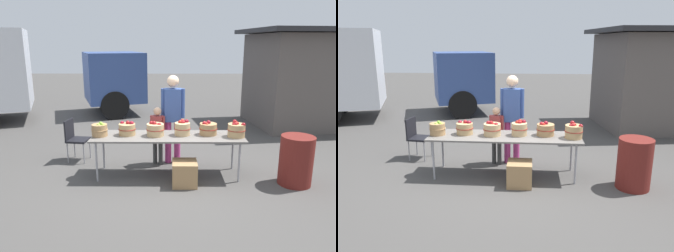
% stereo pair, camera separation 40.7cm
% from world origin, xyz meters
% --- Properties ---
extents(ground_plane, '(40.00, 40.00, 0.00)m').
position_xyz_m(ground_plane, '(0.00, 0.00, 0.00)').
color(ground_plane, '#474442').
extents(market_table, '(2.70, 0.76, 0.75)m').
position_xyz_m(market_table, '(0.00, 0.00, 0.71)').
color(market_table, slate).
rests_on(market_table, ground).
extents(apple_basket_green_0, '(0.30, 0.30, 0.26)m').
position_xyz_m(apple_basket_green_0, '(-1.21, -0.02, 0.87)').
color(apple_basket_green_0, '#A87F51').
rests_on(apple_basket_green_0, market_table).
extents(apple_basket_red_0, '(0.31, 0.31, 0.26)m').
position_xyz_m(apple_basket_red_0, '(-0.73, 0.05, 0.86)').
color(apple_basket_red_0, tan).
rests_on(apple_basket_red_0, market_table).
extents(apple_basket_red_1, '(0.33, 0.33, 0.27)m').
position_xyz_m(apple_basket_red_1, '(-0.22, -0.00, 0.87)').
color(apple_basket_red_1, tan).
rests_on(apple_basket_red_1, market_table).
extents(apple_basket_red_2, '(0.29, 0.29, 0.28)m').
position_xyz_m(apple_basket_red_2, '(0.26, 0.05, 0.88)').
color(apple_basket_red_2, tan).
rests_on(apple_basket_red_2, market_table).
extents(apple_basket_red_3, '(0.33, 0.33, 0.26)m').
position_xyz_m(apple_basket_red_3, '(0.72, 0.07, 0.86)').
color(apple_basket_red_3, '#A87F51').
rests_on(apple_basket_red_3, market_table).
extents(apple_basket_red_4, '(0.32, 0.32, 0.28)m').
position_xyz_m(apple_basket_red_4, '(1.20, -0.06, 0.88)').
color(apple_basket_red_4, tan).
rests_on(apple_basket_red_4, market_table).
extents(vendor_adult, '(0.47, 0.24, 1.76)m').
position_xyz_m(vendor_adult, '(0.09, 0.65, 1.04)').
color(vendor_adult, '#CC3F8C').
rests_on(vendor_adult, ground).
extents(child_customer, '(0.29, 0.21, 1.16)m').
position_xyz_m(child_customer, '(-0.20, 0.54, 0.68)').
color(child_customer, '#3F3F3F').
rests_on(child_customer, ground).
extents(box_truck, '(7.97, 4.63, 2.75)m').
position_xyz_m(box_truck, '(-5.27, 4.17, 1.49)').
color(box_truck, silver).
rests_on(box_truck, ground).
extents(food_kiosk, '(3.88, 3.37, 2.74)m').
position_xyz_m(food_kiosk, '(4.01, 3.89, 1.38)').
color(food_kiosk, '#59514C').
rests_on(food_kiosk, ground).
extents(folding_chair, '(0.45, 0.45, 0.86)m').
position_xyz_m(folding_chair, '(-1.90, 0.74, 0.51)').
color(folding_chair, black).
rests_on(folding_chair, ground).
extents(trash_barrel, '(0.55, 0.55, 0.85)m').
position_xyz_m(trash_barrel, '(2.17, -0.37, 0.43)').
color(trash_barrel, maroon).
rests_on(trash_barrel, ground).
extents(produce_crate, '(0.42, 0.42, 0.42)m').
position_xyz_m(produce_crate, '(0.29, -0.42, 0.21)').
color(produce_crate, '#A87F51').
rests_on(produce_crate, ground).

